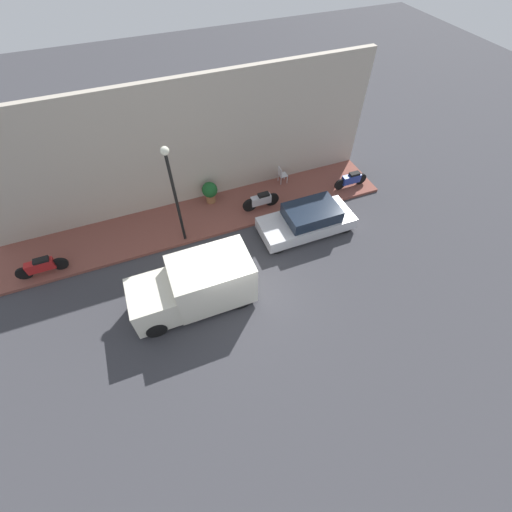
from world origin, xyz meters
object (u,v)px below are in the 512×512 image
delivery_van (194,286)px  scooter_silver (261,200)px  parked_car (308,220)px  potted_plant (210,191)px  cafe_chair (282,174)px  streetlamp (173,185)px  motorcycle_red (41,266)px  motorcycle_blue (351,179)px

delivery_van → scooter_silver: bearing=-46.9°
parked_car → potted_plant: bearing=46.9°
delivery_van → potted_plant: delivery_van is taller
cafe_chair → delivery_van: bearing=132.2°
streetlamp → delivery_van: bearing=174.3°
motorcycle_red → streetlamp: (-0.18, -5.72, 2.48)m
motorcycle_red → scooter_silver: bearing=-87.3°
cafe_chair → streetlamp: bearing=110.1°
cafe_chair → motorcycle_red: bearing=99.3°
cafe_chair → potted_plant: bearing=91.5°
scooter_silver → cafe_chair: (1.41, -1.68, 0.06)m
motorcycle_red → potted_plant: size_ratio=1.81×
streetlamp → scooter_silver: bearing=-80.8°
motorcycle_red → cafe_chair: (1.85, -11.27, 0.06)m
streetlamp → potted_plant: (1.94, -1.77, -2.31)m
motorcycle_blue → cafe_chair: bearing=63.1°
parked_car → motorcycle_blue: parked_car is taller
motorcycle_blue → streetlamp: bearing=93.1°
parked_car → potted_plant: parked_car is taller
motorcycle_blue → cafe_chair: (1.57, 3.10, 0.08)m
scooter_silver → cafe_chair: bearing=-50.1°
motorcycle_red → motorcycle_blue: 14.37m
scooter_silver → potted_plant: size_ratio=1.68×
delivery_van → cafe_chair: size_ratio=4.94×
motorcycle_red → streetlamp: 6.24m
cafe_chair → scooter_silver: bearing=129.9°
scooter_silver → streetlamp: (-0.62, 3.86, 2.48)m
motorcycle_red → scooter_silver: size_ratio=1.08×
potted_plant → cafe_chair: (0.10, -3.77, -0.12)m
scooter_silver → cafe_chair: 2.19m
parked_car → motorcycle_red: parked_car is taller
potted_plant → cafe_chair: bearing=-88.5°
parked_car → streetlamp: streetlamp is taller
streetlamp → cafe_chair: size_ratio=5.12×
parked_car → cafe_chair: 3.40m
delivery_van → motorcycle_blue: 9.74m
potted_plant → cafe_chair: size_ratio=1.20×
scooter_silver → streetlamp: size_ratio=0.39×
scooter_silver → motorcycle_blue: 4.79m
motorcycle_red → cafe_chair: bearing=-80.7°
streetlamp → cafe_chair: 6.39m
delivery_van → parked_car: bearing=-71.0°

